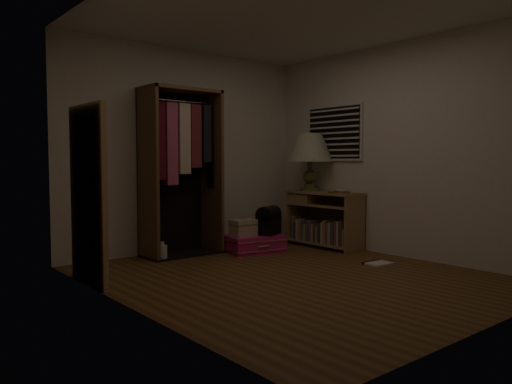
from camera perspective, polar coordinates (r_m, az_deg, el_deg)
ground at (r=5.13m, az=4.21°, el=-9.60°), size 4.00×4.00×0.00m
room_walls at (r=5.09m, az=4.57°, el=7.30°), size 3.52×4.02×2.60m
console_bookshelf at (r=6.87m, az=7.48°, el=-2.96°), size 0.42×1.12×0.75m
open_wardrobe at (r=6.29m, az=-8.30°, el=3.96°), size 1.03×0.50×2.05m
floor_mirror at (r=4.94m, az=-18.62°, el=-0.31°), size 0.06×0.80×1.70m
pink_suitcase at (r=6.45m, az=-0.25°, el=-5.90°), size 0.80×0.64×0.22m
train_case at (r=6.33m, az=-1.45°, el=-4.10°), size 0.32×0.22×0.23m
black_bag at (r=6.47m, az=1.44°, el=-3.19°), size 0.40×0.34×0.37m
table_lamp at (r=6.99m, az=6.19°, el=4.91°), size 0.73×0.73×0.80m
brass_tray at (r=6.63m, az=9.49°, el=-0.02°), size 0.34×0.34×0.02m
ceramic_bowl at (r=6.54m, az=9.72°, el=0.04°), size 0.22×0.22×0.04m
white_jug at (r=6.03m, az=-10.69°, el=-6.79°), size 0.13×0.13×0.21m
floor_book at (r=5.86m, az=13.66°, el=-7.92°), size 0.31×0.25×0.03m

